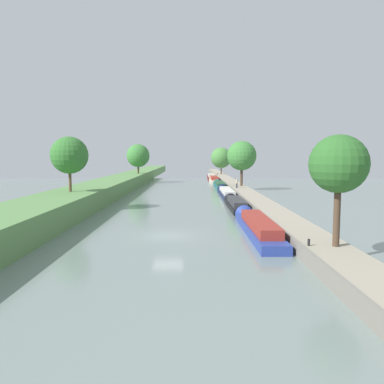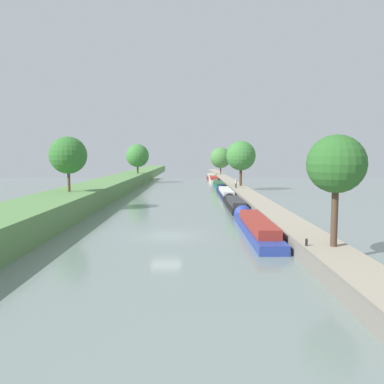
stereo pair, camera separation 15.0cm
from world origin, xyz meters
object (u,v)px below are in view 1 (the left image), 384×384
at_px(narrowboat_navy, 224,192).
at_px(mooring_bollard_near, 307,242).
at_px(mooring_bollard_far, 215,174).
at_px(narrowboat_maroon, 209,177).
at_px(narrowboat_teal, 218,185).
at_px(narrowboat_cream, 212,180).
at_px(narrowboat_black, 234,204).
at_px(narrowboat_blue, 255,225).
at_px(person_walking, 235,183).

height_order(narrowboat_navy, mooring_bollard_near, mooring_bollard_near).
distance_m(narrowboat_navy, mooring_bollard_far, 49.42).
xyz_separation_m(narrowboat_navy, narrowboat_maroon, (-0.24, 44.41, 0.10)).
bearing_deg(mooring_bollard_near, mooring_bollard_far, 90.00).
xyz_separation_m(narrowboat_teal, narrowboat_cream, (-0.23, 15.91, 0.10)).
relative_size(narrowboat_black, narrowboat_cream, 1.01).
relative_size(narrowboat_blue, narrowboat_navy, 0.95).
distance_m(narrowboat_navy, person_walking, 4.19).
xyz_separation_m(narrowboat_black, narrowboat_navy, (0.13, 15.07, -0.02)).
bearing_deg(mooring_bollard_far, mooring_bollard_near, -90.00).
bearing_deg(narrowboat_maroon, narrowboat_blue, -89.88).
height_order(narrowboat_black, narrowboat_navy, narrowboat_black).
xyz_separation_m(narrowboat_blue, narrowboat_maroon, (-0.16, 75.39, -0.01)).
distance_m(narrowboat_blue, mooring_bollard_far, 80.38).
bearing_deg(mooring_bollard_near, narrowboat_black, 94.36).
bearing_deg(narrowboat_navy, narrowboat_teal, 89.84).
distance_m(narrowboat_blue, narrowboat_teal, 47.19).
xyz_separation_m(narrowboat_black, mooring_bollard_near, (1.89, -24.77, 0.64)).
distance_m(narrowboat_teal, mooring_bollard_far, 33.22).
height_order(narrowboat_teal, narrowboat_maroon, narrowboat_maroon).
height_order(narrowboat_navy, narrowboat_maroon, narrowboat_maroon).
bearing_deg(mooring_bollard_near, narrowboat_navy, 92.53).
height_order(narrowboat_cream, mooring_bollard_far, narrowboat_cream).
height_order(narrowboat_cream, narrowboat_maroon, narrowboat_maroon).
bearing_deg(narrowboat_maroon, narrowboat_navy, -89.68).
xyz_separation_m(narrowboat_navy, narrowboat_cream, (-0.18, 32.12, 0.11)).
relative_size(mooring_bollard_near, mooring_bollard_far, 1.00).
bearing_deg(narrowboat_black, narrowboat_teal, 89.69).
bearing_deg(narrowboat_blue, person_walking, 86.24).
height_order(mooring_bollard_near, mooring_bollard_far, same).
xyz_separation_m(narrowboat_blue, narrowboat_black, (-0.04, 15.91, -0.09)).
distance_m(narrowboat_blue, narrowboat_black, 15.91).
bearing_deg(narrowboat_black, narrowboat_maroon, 90.11).
xyz_separation_m(narrowboat_maroon, mooring_bollard_far, (2.01, 4.97, 0.56)).
bearing_deg(narrowboat_cream, mooring_bollard_near, -88.45).
bearing_deg(narrowboat_teal, narrowboat_cream, 90.81).
xyz_separation_m(narrowboat_teal, mooring_bollard_far, (1.72, 33.17, 0.66)).
relative_size(narrowboat_maroon, mooring_bollard_near, 26.30).
xyz_separation_m(narrowboat_blue, narrowboat_cream, (-0.10, 63.10, -0.01)).
bearing_deg(narrowboat_teal, narrowboat_blue, -90.16).
height_order(narrowboat_blue, narrowboat_cream, narrowboat_blue).
bearing_deg(narrowboat_maroon, narrowboat_teal, -89.41).
bearing_deg(mooring_bollard_far, narrowboat_teal, -92.96).
distance_m(narrowboat_black, narrowboat_maroon, 59.48).
bearing_deg(narrowboat_black, narrowboat_navy, 89.52).
distance_m(narrowboat_cream, mooring_bollard_far, 17.38).
distance_m(narrowboat_maroon, mooring_bollard_far, 5.39).
bearing_deg(narrowboat_maroon, narrowboat_black, -89.89).
relative_size(narrowboat_navy, person_walking, 10.22).
bearing_deg(mooring_bollard_near, narrowboat_cream, 91.55).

